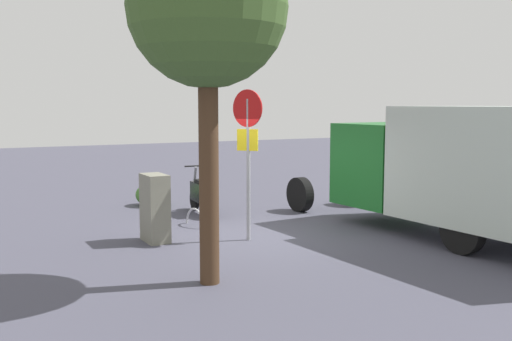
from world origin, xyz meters
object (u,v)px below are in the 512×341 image
utility_cabinet (155,208)px  street_tree (207,11)px  stop_sign (248,140)px  motorcycle (202,194)px  box_truck_near (472,166)px  bike_rack_hoop (195,226)px

utility_cabinet → street_tree: bearing=177.3°
stop_sign → utility_cabinet: stop_sign is taller
motorcycle → street_tree: street_tree is taller
motorcycle → street_tree: size_ratio=0.33×
motorcycle → utility_cabinet: 3.11m
street_tree → utility_cabinet: bearing=-2.7°
motorcycle → utility_cabinet: (-2.36, 2.02, 0.17)m
box_truck_near → street_tree: street_tree is taller
box_truck_near → motorcycle: 6.58m
bike_rack_hoop → box_truck_near: bearing=-132.9°
motorcycle → utility_cabinet: utility_cabinet is taller
street_tree → bike_rack_hoop: size_ratio=6.42×
box_truck_near → street_tree: bearing=87.4°
utility_cabinet → bike_rack_hoop: (1.05, -1.30, -0.69)m
utility_cabinet → box_truck_near: bearing=-118.0°
utility_cabinet → bike_rack_hoop: 1.81m
box_truck_near → bike_rack_hoop: bearing=43.5°
street_tree → utility_cabinet: 4.69m
box_truck_near → utility_cabinet: bearing=58.4°
box_truck_near → stop_sign: stop_sign is taller
box_truck_near → bike_rack_hoop: box_truck_near is taller
bike_rack_hoop → street_tree: bearing=160.9°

